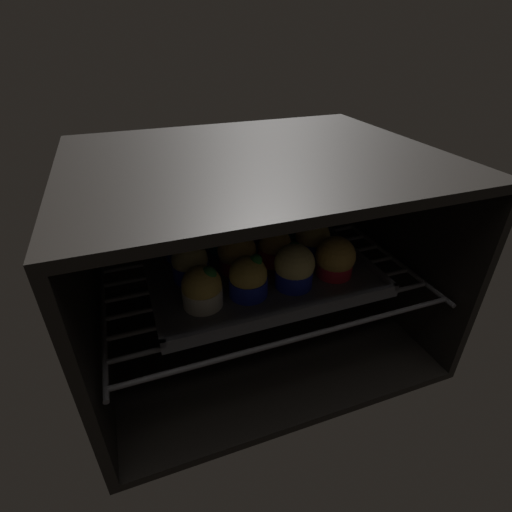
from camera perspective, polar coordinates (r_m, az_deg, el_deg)
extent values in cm
cube|color=black|center=(79.97, -0.09, -10.85)|extent=(59.00, 47.00, 1.50)
cube|color=black|center=(62.01, -0.11, 14.27)|extent=(59.00, 47.00, 1.50)
cube|color=black|center=(88.65, -5.17, 7.27)|extent=(59.00, 1.50, 34.00)
cube|color=black|center=(66.84, -24.01, -4.30)|extent=(1.50, 47.00, 34.00)
cube|color=black|center=(82.43, 19.08, 3.64)|extent=(1.50, 47.00, 34.00)
cylinder|color=#4C494C|center=(57.48, 6.54, -12.11)|extent=(54.00, 0.80, 0.80)
cylinder|color=#4C494C|center=(60.63, 4.58, -9.25)|extent=(54.00, 0.80, 0.80)
cylinder|color=#4C494C|center=(63.97, 2.84, -6.67)|extent=(54.00, 0.80, 0.80)
cylinder|color=#4C494C|center=(67.48, 1.29, -4.34)|extent=(54.00, 0.80, 0.80)
cylinder|color=#4C494C|center=(71.14, -0.09, -2.25)|extent=(54.00, 0.80, 0.80)
cylinder|color=#4C494C|center=(74.92, -1.34, -0.36)|extent=(54.00, 0.80, 0.80)
cylinder|color=#4C494C|center=(78.80, -2.46, 1.34)|extent=(54.00, 0.80, 0.80)
cylinder|color=#4C494C|center=(82.78, -3.47, 2.88)|extent=(54.00, 0.80, 0.80)
cylinder|color=#4C494C|center=(86.83, -4.40, 4.28)|extent=(54.00, 0.80, 0.80)
cylinder|color=#4C494C|center=(68.53, -21.97, -6.37)|extent=(0.80, 42.00, 0.80)
cylinder|color=#4C494C|center=(82.96, 17.72, 1.40)|extent=(0.80, 42.00, 0.80)
cube|color=#4C4C51|center=(70.32, 0.00, -1.71)|extent=(39.04, 31.17, 1.20)
cube|color=#4C4C51|center=(58.40, 5.18, -8.44)|extent=(39.04, 0.80, 1.00)
cube|color=#4C4C51|center=(82.31, -3.64, 4.35)|extent=(39.04, 0.80, 1.00)
cube|color=#4C4C51|center=(66.74, -15.65, -3.93)|extent=(0.80, 31.17, 1.00)
cube|color=#4C4C51|center=(77.47, 13.41, 1.66)|extent=(0.80, 31.17, 1.00)
cylinder|color=silver|center=(60.21, -8.00, -5.98)|extent=(6.31, 6.31, 3.10)
sphere|color=gold|center=(58.93, -8.15, -4.29)|extent=(6.21, 6.21, 6.21)
sphere|color=#28702D|center=(57.59, -7.16, -2.75)|extent=(2.57, 2.57, 2.57)
cylinder|color=#1928B7|center=(61.76, -1.18, -4.55)|extent=(6.31, 6.31, 3.10)
sphere|color=gold|center=(60.44, -1.20, -2.78)|extent=(6.13, 6.13, 6.13)
sphere|color=#1E6023|center=(59.18, -0.02, -0.65)|extent=(2.04, 2.04, 2.04)
cylinder|color=#1928B7|center=(64.13, 5.66, -3.20)|extent=(6.31, 6.31, 3.10)
sphere|color=#E0CC7A|center=(62.63, 5.79, -1.14)|extent=(6.72, 6.72, 6.72)
sphere|color=#19511E|center=(62.51, 5.74, 1.18)|extent=(2.21, 2.21, 2.21)
cylinder|color=red|center=(68.03, 11.63, -1.54)|extent=(6.31, 6.31, 3.10)
sphere|color=gold|center=(66.91, 11.82, 0.02)|extent=(6.92, 6.92, 6.92)
sphere|color=#19511E|center=(66.42, 12.56, 1.68)|extent=(1.75, 1.75, 1.75)
cylinder|color=#1928B7|center=(66.57, -9.73, -2.12)|extent=(6.31, 6.31, 3.10)
sphere|color=#E0CC7A|center=(65.41, -9.90, -0.52)|extent=(6.21, 6.21, 6.21)
sphere|color=#28702D|center=(63.65, -10.17, 0.62)|extent=(1.76, 1.76, 1.76)
cylinder|color=red|center=(67.94, -2.83, -0.91)|extent=(6.31, 6.31, 3.10)
sphere|color=gold|center=(66.68, -2.89, 0.86)|extent=(6.81, 6.81, 6.81)
sphere|color=#1E6023|center=(66.08, -2.00, 2.84)|extent=(2.26, 2.26, 2.26)
cylinder|color=red|center=(70.27, 2.84, 0.28)|extent=(6.31, 6.31, 3.10)
sphere|color=gold|center=(69.24, 2.88, 1.73)|extent=(6.02, 6.02, 6.02)
sphere|color=#1E6023|center=(68.68, 3.42, 3.29)|extent=(2.39, 2.39, 2.39)
cylinder|color=#1928B7|center=(73.56, 8.38, 1.49)|extent=(6.31, 6.31, 3.10)
sphere|color=#DBBC60|center=(72.51, 8.51, 2.98)|extent=(6.47, 6.47, 6.47)
sphere|color=#1E6023|center=(71.37, 9.15, 4.85)|extent=(2.01, 2.01, 2.01)
cylinder|color=#1928B7|center=(72.99, -10.98, 0.97)|extent=(6.31, 6.31, 3.10)
sphere|color=#DBBC60|center=(71.92, -11.16, 2.50)|extent=(6.53, 6.53, 6.53)
sphere|color=#28702D|center=(70.62, -11.19, 4.44)|extent=(1.90, 1.90, 1.90)
cylinder|color=#0C8C84|center=(74.60, -4.84, 2.18)|extent=(6.31, 6.31, 3.10)
sphere|color=#E0CC7A|center=(73.55, -4.92, 3.69)|extent=(6.21, 6.21, 6.21)
sphere|color=#19511E|center=(73.51, -5.46, 5.55)|extent=(2.37, 2.37, 2.37)
cylinder|color=#7A238C|center=(76.52, 0.76, 3.09)|extent=(6.31, 6.31, 3.10)
sphere|color=#DBBC60|center=(75.29, 0.78, 4.90)|extent=(6.24, 6.24, 6.24)
sphere|color=#28702D|center=(74.44, -0.28, 6.27)|extent=(2.44, 2.44, 2.44)
cylinder|color=#0C8C84|center=(79.45, 5.91, 4.05)|extent=(6.31, 6.31, 3.10)
sphere|color=gold|center=(78.23, 6.02, 5.86)|extent=(6.54, 6.54, 6.54)
sphere|color=#1E6023|center=(77.09, 6.17, 7.71)|extent=(1.91, 1.91, 1.91)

